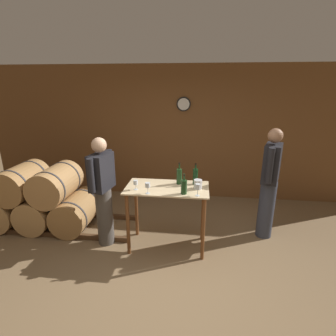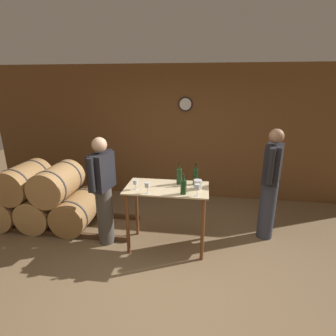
# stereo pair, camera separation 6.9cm
# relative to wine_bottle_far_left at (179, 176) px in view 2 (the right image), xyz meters

# --- Properties ---
(ground_plane) EXTENTS (14.00, 14.00, 0.00)m
(ground_plane) POSITION_rel_wine_bottle_far_left_xyz_m (-0.06, -0.91, -1.07)
(ground_plane) COLOR brown
(back_wall) EXTENTS (8.40, 0.08, 2.70)m
(back_wall) POSITION_rel_wine_bottle_far_left_xyz_m (-0.06, 1.80, 0.28)
(back_wall) COLOR brown
(back_wall) RESTS_ON ground_plane
(barrel_rack) EXTENTS (3.13, 0.86, 1.07)m
(barrel_rack) POSITION_rel_wine_bottle_far_left_xyz_m (-2.33, 0.21, -0.60)
(barrel_rack) COLOR #4C331E
(barrel_rack) RESTS_ON ground_plane
(tasting_table) EXTENTS (1.16, 0.62, 0.95)m
(tasting_table) POSITION_rel_wine_bottle_far_left_xyz_m (-0.16, -0.15, -0.32)
(tasting_table) COLOR beige
(tasting_table) RESTS_ON ground_plane
(wine_bottle_far_left) EXTENTS (0.08, 0.08, 0.32)m
(wine_bottle_far_left) POSITION_rel_wine_bottle_far_left_xyz_m (0.00, 0.00, 0.00)
(wine_bottle_far_left) COLOR #193819
(wine_bottle_far_left) RESTS_ON tasting_table
(wine_bottle_left) EXTENTS (0.08, 0.08, 0.27)m
(wine_bottle_left) POSITION_rel_wine_bottle_far_left_xyz_m (0.09, -0.35, -0.02)
(wine_bottle_left) COLOR #193819
(wine_bottle_left) RESTS_ON tasting_table
(wine_bottle_center) EXTENTS (0.07, 0.07, 0.31)m
(wine_bottle_center) POSITION_rel_wine_bottle_far_left_xyz_m (0.23, 0.02, 0.00)
(wine_bottle_center) COLOR black
(wine_bottle_center) RESTS_ON tasting_table
(wine_glass_near_left) EXTENTS (0.06, 0.06, 0.13)m
(wine_glass_near_left) POSITION_rel_wine_bottle_far_left_xyz_m (-0.57, -0.29, -0.02)
(wine_glass_near_left) COLOR silver
(wine_glass_near_left) RESTS_ON tasting_table
(wine_glass_near_center) EXTENTS (0.07, 0.07, 0.15)m
(wine_glass_near_center) POSITION_rel_wine_bottle_far_left_xyz_m (-0.38, -0.40, -0.01)
(wine_glass_near_center) COLOR silver
(wine_glass_near_center) RESTS_ON tasting_table
(wine_glass_near_right) EXTENTS (0.07, 0.07, 0.16)m
(wine_glass_near_right) POSITION_rel_wine_bottle_far_left_xyz_m (0.27, -0.39, 0.00)
(wine_glass_near_right) COLOR silver
(wine_glass_near_right) RESTS_ON tasting_table
(ice_bucket) EXTENTS (0.11, 0.11, 0.13)m
(ice_bucket) POSITION_rel_wine_bottle_far_left_xyz_m (0.27, -0.15, -0.06)
(ice_bucket) COLOR silver
(ice_bucket) RESTS_ON tasting_table
(person_host) EXTENTS (0.34, 0.56, 1.73)m
(person_host) POSITION_rel_wine_bottle_far_left_xyz_m (1.34, 0.32, -0.15)
(person_host) COLOR #333847
(person_host) RESTS_ON ground_plane
(person_visitor_with_scarf) EXTENTS (0.29, 0.58, 1.63)m
(person_visitor_with_scarf) POSITION_rel_wine_bottle_far_left_xyz_m (-1.09, -0.17, -0.21)
(person_visitor_with_scarf) COLOR #4C4742
(person_visitor_with_scarf) RESTS_ON ground_plane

